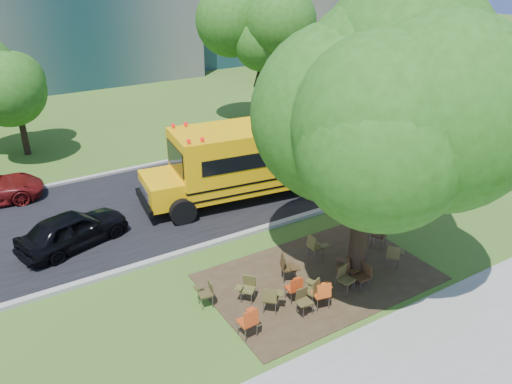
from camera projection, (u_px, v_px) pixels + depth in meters
ground at (284, 279)px, 15.65m from camera, size 160.00×160.00×0.00m
sidewalk at (404, 384)px, 11.78m from camera, size 60.00×4.00×0.04m
dirt_patch at (319, 277)px, 15.73m from camera, size 7.00×4.50×0.03m
asphalt_road at (190, 196)px, 21.05m from camera, size 80.00×8.00×0.04m
kerb_near at (237, 236)px, 17.94m from camera, size 80.00×0.25×0.14m
kerb_far at (155, 164)px, 24.19m from camera, size 80.00×0.25×0.14m
bg_tree_2 at (11, 72)px, 23.84m from camera, size 4.80×4.80×6.62m
bg_tree_3 at (263, 38)px, 28.10m from camera, size 5.60×5.60×7.84m
bg_tree_4 at (379, 42)px, 31.40m from camera, size 5.00×5.00×6.85m
main_tree at (372, 110)px, 13.29m from camera, size 7.20×7.20×9.09m
school_bus at (301, 148)px, 21.31m from camera, size 12.70×4.21×3.05m
chair_0 at (249, 320)px, 13.02m from camera, size 0.62×0.58×0.94m
chair_1 at (271, 297)px, 13.94m from camera, size 0.75×0.59×0.87m
chair_2 at (313, 288)px, 14.32m from camera, size 0.59×0.68×0.87m
chair_3 at (303, 299)px, 13.93m from camera, size 0.52×0.47×0.81m
chair_4 at (323, 292)px, 14.10m from camera, size 0.69×0.54×0.92m
chair_5 at (345, 277)px, 14.81m from camera, size 0.60×0.62×0.89m
chair_6 at (363, 274)px, 14.98m from camera, size 0.51×0.58×0.88m
chair_7 at (394, 254)px, 15.98m from camera, size 0.74×0.59×0.87m
chair_8 at (207, 290)px, 14.27m from camera, size 0.49×0.60×0.83m
chair_9 at (247, 286)px, 14.47m from camera, size 0.69×0.55×0.81m
chair_10 at (287, 265)px, 15.32m from camera, size 0.59×0.75×0.93m
chair_11 at (345, 266)px, 15.34m from camera, size 0.61×0.77×0.90m
chair_12 at (356, 239)px, 16.88m from camera, size 0.56×0.71×0.84m
chair_13 at (381, 233)px, 17.18m from camera, size 0.61×0.69×0.90m
chair_14 at (295, 286)px, 14.41m from camera, size 0.61×0.51×0.87m
chair_15 at (315, 245)px, 16.42m from camera, size 0.54×0.60×0.93m
black_car at (73, 229)px, 17.21m from camera, size 4.11×2.63×1.30m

